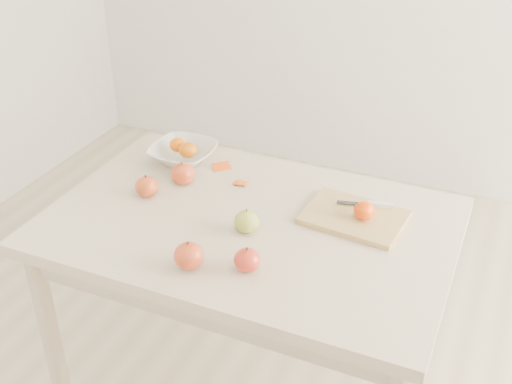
% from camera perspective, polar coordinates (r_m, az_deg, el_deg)
% --- Properties ---
extents(table, '(1.20, 0.80, 0.75)m').
position_cam_1_polar(table, '(1.97, -0.59, -4.90)').
color(table, beige).
rests_on(table, ground).
extents(cutting_board, '(0.31, 0.24, 0.02)m').
position_cam_1_polar(cutting_board, '(1.94, 8.72, -2.22)').
color(cutting_board, tan).
rests_on(cutting_board, table).
extents(board_tangerine, '(0.06, 0.06, 0.05)m').
position_cam_1_polar(board_tangerine, '(1.90, 9.58, -1.65)').
color(board_tangerine, '#D84207').
rests_on(board_tangerine, cutting_board).
extents(fruit_bowl, '(0.22, 0.22, 0.06)m').
position_cam_1_polar(fruit_bowl, '(2.25, -6.52, 3.43)').
color(fruit_bowl, silver).
rests_on(fruit_bowl, table).
extents(bowl_tangerine_near, '(0.06, 0.06, 0.05)m').
position_cam_1_polar(bowl_tangerine_near, '(2.25, -6.99, 4.20)').
color(bowl_tangerine_near, orange).
rests_on(bowl_tangerine_near, fruit_bowl).
extents(bowl_tangerine_far, '(0.06, 0.06, 0.05)m').
position_cam_1_polar(bowl_tangerine_far, '(2.21, -6.07, 3.74)').
color(bowl_tangerine_far, '#D96007').
rests_on(bowl_tangerine_far, fruit_bowl).
extents(orange_peel_a, '(0.07, 0.07, 0.01)m').
position_cam_1_polar(orange_peel_a, '(2.20, -3.06, 2.18)').
color(orange_peel_a, '#D6490F').
rests_on(orange_peel_a, table).
extents(orange_peel_b, '(0.05, 0.04, 0.01)m').
position_cam_1_polar(orange_peel_b, '(2.10, -1.37, 0.74)').
color(orange_peel_b, '#DE570F').
rests_on(orange_peel_b, table).
extents(paring_knife, '(0.17, 0.06, 0.01)m').
position_cam_1_polar(paring_knife, '(1.98, 10.61, -1.09)').
color(paring_knife, silver).
rests_on(paring_knife, cutting_board).
extents(apple_green, '(0.07, 0.07, 0.07)m').
position_cam_1_polar(apple_green, '(1.85, -0.83, -2.65)').
color(apple_green, olive).
rests_on(apple_green, table).
extents(apple_red_a, '(0.08, 0.08, 0.07)m').
position_cam_1_polar(apple_red_a, '(2.10, -6.53, 1.64)').
color(apple_red_a, maroon).
rests_on(apple_red_a, table).
extents(apple_red_d, '(0.07, 0.07, 0.07)m').
position_cam_1_polar(apple_red_d, '(2.05, -9.70, 0.49)').
color(apple_red_d, maroon).
rests_on(apple_red_d, table).
extents(apple_red_c, '(0.08, 0.08, 0.07)m').
position_cam_1_polar(apple_red_c, '(1.72, -6.00, -5.65)').
color(apple_red_c, '#98090E').
rests_on(apple_red_c, table).
extents(apple_red_e, '(0.07, 0.07, 0.06)m').
position_cam_1_polar(apple_red_e, '(1.70, -0.80, -6.05)').
color(apple_red_e, maroon).
rests_on(apple_red_e, table).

